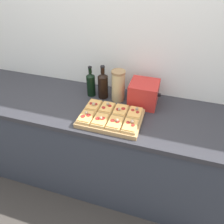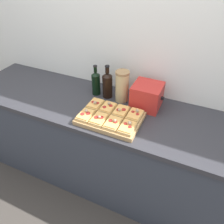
{
  "view_description": "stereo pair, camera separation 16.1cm",
  "coord_description": "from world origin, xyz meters",
  "views": [
    {
      "loc": [
        0.44,
        -1.01,
        1.96
      ],
      "look_at": [
        0.06,
        0.21,
        0.98
      ],
      "focal_mm": 35.0,
      "sensor_mm": 36.0,
      "label": 1
    },
    {
      "loc": [
        0.59,
        -0.96,
        1.96
      ],
      "look_at": [
        0.06,
        0.21,
        0.98
      ],
      "focal_mm": 35.0,
      "sensor_mm": 36.0,
      "label": 2
    }
  ],
  "objects": [
    {
      "name": "wall_back",
      "position": [
        0.0,
        0.67,
        1.25
      ],
      "size": [
        6.0,
        0.06,
        2.5
      ],
      "color": "silver",
      "rests_on": "ground_plane"
    },
    {
      "name": "grain_jar_tall",
      "position": [
        0.04,
        0.46,
        1.06
      ],
      "size": [
        0.11,
        0.11,
        0.26
      ],
      "color": "tan",
      "rests_on": "kitchen_counter"
    },
    {
      "name": "kitchen_counter",
      "position": [
        0.0,
        0.32,
        0.46
      ],
      "size": [
        2.63,
        0.67,
        0.92
      ],
      "color": "#333842",
      "rests_on": "ground_plane"
    },
    {
      "name": "toaster_oven",
      "position": [
        0.25,
        0.46,
        1.02
      ],
      "size": [
        0.25,
        0.21,
        0.19
      ],
      "color": "red",
      "rests_on": "kitchen_counter"
    },
    {
      "name": "pizza_slice_front_midleft",
      "position": [
        0.01,
        0.11,
        0.97
      ],
      "size": [
        0.1,
        0.14,
        0.05
      ],
      "color": "tan",
      "rests_on": "cutting_board"
    },
    {
      "name": "wine_bottle",
      "position": [
        -0.1,
        0.46,
        1.04
      ],
      "size": [
        0.08,
        0.08,
        0.29
      ],
      "color": "black",
      "rests_on": "kitchen_counter"
    },
    {
      "name": "cutting_board",
      "position": [
        0.06,
        0.18,
        0.94
      ],
      "size": [
        0.45,
        0.32,
        0.03
      ],
      "primitive_type": "cube",
      "color": "tan",
      "rests_on": "kitchen_counter"
    },
    {
      "name": "pizza_slice_front_right",
      "position": [
        0.22,
        0.11,
        0.97
      ],
      "size": [
        0.1,
        0.14,
        0.05
      ],
      "color": "tan",
      "rests_on": "cutting_board"
    },
    {
      "name": "pizza_slice_front_midright",
      "position": [
        0.12,
        0.11,
        0.97
      ],
      "size": [
        0.1,
        0.14,
        0.05
      ],
      "color": "tan",
      "rests_on": "cutting_board"
    },
    {
      "name": "pizza_slice_back_left",
      "position": [
        -0.1,
        0.26,
        0.97
      ],
      "size": [
        0.1,
        0.14,
        0.05
      ],
      "color": "tan",
      "rests_on": "cutting_board"
    },
    {
      "name": "ground_plane",
      "position": [
        0.0,
        0.0,
        0.0
      ],
      "size": [
        12.0,
        12.0,
        0.0
      ],
      "primitive_type": "plane",
      "color": "#3D3833"
    },
    {
      "name": "pizza_slice_front_left",
      "position": [
        -0.1,
        0.11,
        0.97
      ],
      "size": [
        0.1,
        0.14,
        0.05
      ],
      "color": "tan",
      "rests_on": "cutting_board"
    },
    {
      "name": "olive_oil_bottle",
      "position": [
        -0.2,
        0.46,
        1.03
      ],
      "size": [
        0.07,
        0.07,
        0.27
      ],
      "color": "black",
      "rests_on": "kitchen_counter"
    },
    {
      "name": "pizza_slice_back_midright",
      "position": [
        0.12,
        0.26,
        0.97
      ],
      "size": [
        0.1,
        0.14,
        0.05
      ],
      "color": "tan",
      "rests_on": "cutting_board"
    },
    {
      "name": "pizza_slice_back_midleft",
      "position": [
        0.01,
        0.26,
        0.97
      ],
      "size": [
        0.1,
        0.14,
        0.05
      ],
      "color": "tan",
      "rests_on": "cutting_board"
    },
    {
      "name": "pizza_slice_back_right",
      "position": [
        0.22,
        0.26,
        0.97
      ],
      "size": [
        0.1,
        0.14,
        0.05
      ],
      "color": "tan",
      "rests_on": "cutting_board"
    }
  ]
}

